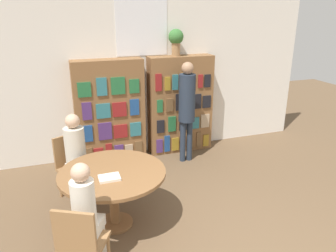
{
  "coord_description": "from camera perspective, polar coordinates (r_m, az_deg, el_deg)",
  "views": [
    {
      "loc": [
        -1.48,
        -2.01,
        2.56
      ],
      "look_at": [
        -0.09,
        1.98,
        1.05
      ],
      "focal_mm": 35.0,
      "sensor_mm": 36.0,
      "label": 1
    }
  ],
  "objects": [
    {
      "name": "seated_reader_right",
      "position": [
        3.37,
        -13.96,
        -14.48
      ],
      "size": [
        0.35,
        0.39,
        1.26
      ],
      "rotation": [
        0.0,
        0.0,
        -0.49
      ],
      "color": "silver",
      "rests_on": "ground_plane"
    },
    {
      "name": "flower_vase",
      "position": [
        5.84,
        1.39,
        14.84
      ],
      "size": [
        0.26,
        0.26,
        0.46
      ],
      "color": "#997047",
      "rests_on": "bookshelf_right"
    },
    {
      "name": "seated_reader_left",
      "position": [
        4.61,
        -15.54,
        -4.51
      ],
      "size": [
        0.39,
        0.41,
        1.27
      ],
      "rotation": [
        0.0,
        0.0,
        -2.69
      ],
      "color": "beige",
      "rests_on": "ground_plane"
    },
    {
      "name": "bookshelf_right",
      "position": [
        6.08,
        2.15,
        3.72
      ],
      "size": [
        1.19,
        0.34,
        1.79
      ],
      "color": "brown",
      "rests_on": "ground_plane"
    },
    {
      "name": "reading_table",
      "position": [
        4.04,
        -9.6,
        -9.22
      ],
      "size": [
        1.28,
        1.28,
        0.74
      ],
      "color": "brown",
      "rests_on": "ground_plane"
    },
    {
      "name": "chair_near_camera",
      "position": [
        3.35,
        -14.95,
        -18.93
      ],
      "size": [
        0.54,
        0.54,
        0.91
      ],
      "rotation": [
        0.0,
        0.0,
        -0.49
      ],
      "color": "olive",
      "rests_on": "ground_plane"
    },
    {
      "name": "open_book_on_table",
      "position": [
        3.82,
        -10.17,
        -8.87
      ],
      "size": [
        0.24,
        0.18,
        0.03
      ],
      "color": "silver",
      "rests_on": "reading_table"
    },
    {
      "name": "chair_left_side",
      "position": [
        4.84,
        -16.36,
        -6.25
      ],
      "size": [
        0.53,
        0.53,
        0.91
      ],
      "rotation": [
        0.0,
        0.0,
        -2.69
      ],
      "color": "olive",
      "rests_on": "ground_plane"
    },
    {
      "name": "wall_back",
      "position": [
        5.92,
        -4.45,
        9.37
      ],
      "size": [
        6.4,
        0.07,
        3.0
      ],
      "color": "silver",
      "rests_on": "ground_plane"
    },
    {
      "name": "librarian_standing",
      "position": [
        5.56,
        3.3,
        4.07
      ],
      "size": [
        0.28,
        0.55,
        1.75
      ],
      "color": "#232D3D",
      "rests_on": "ground_plane"
    },
    {
      "name": "bookshelf_left",
      "position": [
        5.75,
        -10.08,
        2.48
      ],
      "size": [
        1.19,
        0.34,
        1.79
      ],
      "color": "brown",
      "rests_on": "ground_plane"
    }
  ]
}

